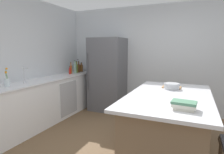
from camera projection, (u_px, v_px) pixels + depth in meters
wall_rear at (161, 59)px, 4.62m from camera, size 6.00×0.10×2.60m
wall_left at (8, 62)px, 3.55m from camera, size 0.10×6.00×2.60m
counter_run_left at (46, 100)px, 4.04m from camera, size 0.63×3.12×0.92m
kitchen_island at (168, 125)px, 2.72m from camera, size 1.10×1.93×0.91m
refrigerator at (108, 74)px, 4.80m from camera, size 0.81×0.75×1.82m
sink_faucet at (24, 74)px, 3.53m from camera, size 0.15×0.05×0.30m
flower_vase at (7, 81)px, 3.17m from camera, size 0.09×0.09×0.32m
whiskey_bottle at (81, 68)px, 5.27m from camera, size 0.08×0.08×0.25m
soda_bottle at (78, 67)px, 5.21m from camera, size 0.08×0.08×0.34m
syrup_bottle at (79, 68)px, 5.09m from camera, size 0.07×0.07×0.30m
olive_oil_bottle at (77, 68)px, 5.01m from camera, size 0.06×0.06×0.31m
gin_bottle at (75, 68)px, 4.92m from camera, size 0.08×0.08×0.33m
vinegar_bottle at (71, 69)px, 4.85m from camera, size 0.06×0.06×0.29m
hot_sauce_bottle at (70, 71)px, 4.75m from camera, size 0.05×0.05×0.19m
cookbook_stack at (184, 105)px, 2.00m from camera, size 0.26×0.19×0.09m
mixing_bowl at (172, 86)px, 3.02m from camera, size 0.24×0.24×0.09m
cutting_board at (172, 87)px, 3.13m from camera, size 0.30×0.21×0.02m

